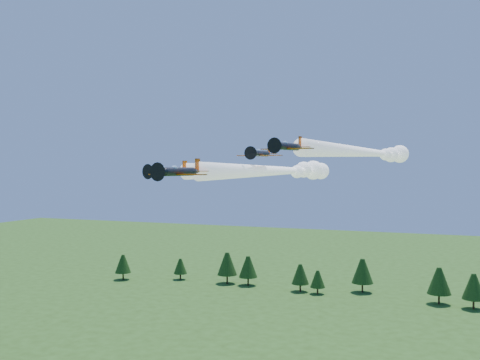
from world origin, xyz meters
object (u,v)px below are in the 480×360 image
(plane_lead, at_px, (277,171))
(plane_right, at_px, (368,152))
(plane_slot, at_px, (260,154))
(plane_left, at_px, (276,171))

(plane_lead, relative_size, plane_right, 0.88)
(plane_slot, bearing_deg, plane_right, 59.56)
(plane_lead, xyz_separation_m, plane_slot, (-0.22, -8.17, 2.69))
(plane_lead, relative_size, plane_left, 0.89)
(plane_right, relative_size, plane_slot, 7.13)
(plane_lead, xyz_separation_m, plane_right, (13.51, 11.98, 3.27))
(plane_right, distance_m, plane_slot, 24.39)
(plane_left, bearing_deg, plane_slot, -65.03)
(plane_left, relative_size, plane_right, 0.99)
(plane_lead, distance_m, plane_left, 14.62)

